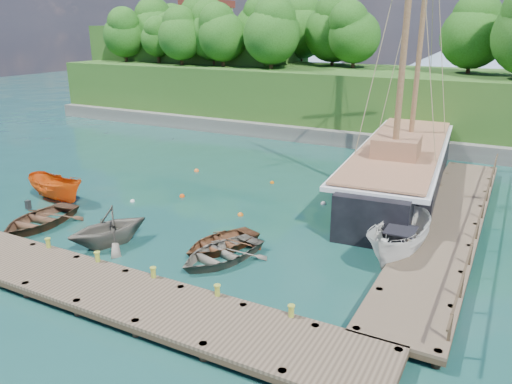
% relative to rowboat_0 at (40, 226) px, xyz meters
% --- Properties ---
extents(ground, '(160.00, 160.00, 0.00)m').
position_rel_rowboat_0_xyz_m(ground, '(7.76, 2.58, 0.00)').
color(ground, '#123B30').
rests_on(ground, ground).
extents(dock_near, '(20.00, 3.20, 1.10)m').
position_rel_rowboat_0_xyz_m(dock_near, '(9.76, -3.92, 0.43)').
color(dock_near, '#44382B').
rests_on(dock_near, ground).
extents(dock_east, '(3.20, 24.00, 1.10)m').
position_rel_rowboat_0_xyz_m(dock_east, '(19.26, 9.58, 0.43)').
color(dock_east, '#44382B').
rests_on(dock_east, ground).
extents(bollard_0, '(0.26, 0.26, 0.45)m').
position_rel_rowboat_0_xyz_m(bollard_0, '(3.76, -2.52, 0.00)').
color(bollard_0, olive).
rests_on(bollard_0, ground).
extents(bollard_1, '(0.26, 0.26, 0.45)m').
position_rel_rowboat_0_xyz_m(bollard_1, '(6.76, -2.52, 0.00)').
color(bollard_1, olive).
rests_on(bollard_1, ground).
extents(bollard_2, '(0.26, 0.26, 0.45)m').
position_rel_rowboat_0_xyz_m(bollard_2, '(9.76, -2.52, 0.00)').
color(bollard_2, olive).
rests_on(bollard_2, ground).
extents(bollard_3, '(0.26, 0.26, 0.45)m').
position_rel_rowboat_0_xyz_m(bollard_3, '(12.76, -2.52, 0.00)').
color(bollard_3, olive).
rests_on(bollard_3, ground).
extents(bollard_4, '(0.26, 0.26, 0.45)m').
position_rel_rowboat_0_xyz_m(bollard_4, '(15.76, -2.52, 0.00)').
color(bollard_4, olive).
rests_on(bollard_4, ground).
extents(rowboat_0, '(3.69, 4.91, 0.96)m').
position_rel_rowboat_0_xyz_m(rowboat_0, '(0.00, 0.00, 0.00)').
color(rowboat_0, '#513423').
rests_on(rowboat_0, ground).
extents(rowboat_1, '(4.60, 4.89, 2.06)m').
position_rel_rowboat_0_xyz_m(rowboat_1, '(4.98, -0.02, 0.00)').
color(rowboat_1, '#655F54').
rests_on(rowboat_1, ground).
extents(rowboat_2, '(4.07, 4.77, 0.84)m').
position_rel_rowboat_0_xyz_m(rowboat_2, '(10.02, 2.12, 0.00)').
color(rowboat_2, '#54301B').
rests_on(rowboat_2, ground).
extents(rowboat_3, '(4.25, 5.11, 0.91)m').
position_rel_rowboat_0_xyz_m(rowboat_3, '(10.67, 1.05, 0.00)').
color(rowboat_3, '#5B564B').
rests_on(rowboat_3, ground).
extents(motorboat_orange, '(4.75, 2.28, 1.76)m').
position_rel_rowboat_0_xyz_m(motorboat_orange, '(-2.38, 3.33, 0.00)').
color(motorboat_orange, '#DF540F').
rests_on(motorboat_orange, ground).
extents(cabin_boat_white, '(2.67, 5.68, 2.12)m').
position_rel_rowboat_0_xyz_m(cabin_boat_white, '(17.76, 5.02, 0.00)').
color(cabin_boat_white, silver).
rests_on(cabin_boat_white, ground).
extents(schooner, '(6.91, 28.54, 21.09)m').
position_rel_rowboat_0_xyz_m(schooner, '(15.26, 16.48, 1.17)').
color(schooner, black).
rests_on(schooner, ground).
extents(mooring_buoy_0, '(0.28, 0.28, 0.28)m').
position_rel_rowboat_0_xyz_m(mooring_buoy_0, '(1.80, 5.26, 0.00)').
color(mooring_buoy_0, white).
rests_on(mooring_buoy_0, ground).
extents(mooring_buoy_1, '(0.33, 0.33, 0.33)m').
position_rel_rowboat_0_xyz_m(mooring_buoy_1, '(3.91, 7.41, 0.00)').
color(mooring_buoy_1, '#DB4308').
rests_on(mooring_buoy_1, ground).
extents(mooring_buoy_2, '(0.33, 0.33, 0.33)m').
position_rel_rowboat_0_xyz_m(mooring_buoy_2, '(8.70, 6.34, 0.00)').
color(mooring_buoy_2, '#CF6215').
rests_on(mooring_buoy_2, ground).
extents(mooring_buoy_3, '(0.31, 0.31, 0.31)m').
position_rel_rowboat_0_xyz_m(mooring_buoy_3, '(12.15, 10.28, 0.00)').
color(mooring_buoy_3, silver).
rests_on(mooring_buoy_3, ground).
extents(mooring_buoy_4, '(0.36, 0.36, 0.36)m').
position_rel_rowboat_0_xyz_m(mooring_buoy_4, '(1.49, 12.52, 0.00)').
color(mooring_buoy_4, orange).
rests_on(mooring_buoy_4, ground).
extents(mooring_buoy_5, '(0.28, 0.28, 0.28)m').
position_rel_rowboat_0_xyz_m(mooring_buoy_5, '(7.62, 12.56, 0.00)').
color(mooring_buoy_5, '#D55F00').
rests_on(mooring_buoy_5, ground).
extents(headland, '(51.00, 19.31, 12.90)m').
position_rel_rowboat_0_xyz_m(headland, '(-5.11, 33.94, 5.54)').
color(headland, '#474744').
rests_on(headland, ground).
extents(distant_ridge, '(117.00, 40.00, 10.00)m').
position_rel_rowboat_0_xyz_m(distant_ridge, '(12.07, 72.58, 4.35)').
color(distant_ridge, '#728CA5').
rests_on(distant_ridge, ground).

